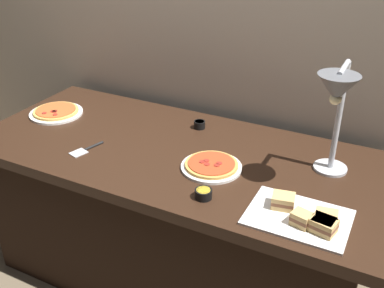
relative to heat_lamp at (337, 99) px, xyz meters
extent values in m
plane|color=brown|center=(-0.66, -0.01, -1.13)|extent=(8.00, 8.00, 0.00)
cube|color=#B7A893|center=(-0.66, 0.49, 0.07)|extent=(4.40, 0.04, 2.40)
cube|color=black|center=(-0.66, -0.01, -0.40)|extent=(1.90, 0.84, 0.05)
cube|color=black|center=(-0.66, -0.01, -0.78)|extent=(1.75, 0.74, 0.71)
cylinder|color=#B7BABF|center=(0.00, 0.13, -0.37)|extent=(0.14, 0.14, 0.01)
cylinder|color=#B7BABF|center=(0.00, 0.13, -0.13)|extent=(0.02, 0.02, 0.46)
cylinder|color=#B7BABF|center=(0.00, 0.05, 0.10)|extent=(0.02, 0.16, 0.02)
cone|color=#595B60|center=(0.00, -0.03, 0.05)|extent=(0.15, 0.15, 0.10)
sphere|color=#F9EAB2|center=(0.00, -0.03, 0.01)|extent=(0.04, 0.04, 0.04)
cylinder|color=white|center=(-0.45, -0.09, -0.37)|extent=(0.26, 0.26, 0.01)
cylinder|color=#C68E42|center=(-0.45, -0.09, -0.35)|extent=(0.23, 0.23, 0.01)
cylinder|color=#AD3D1E|center=(-0.45, -0.09, -0.35)|extent=(0.20, 0.20, 0.00)
cylinder|color=maroon|center=(-0.42, -0.10, -0.34)|extent=(0.02, 0.02, 0.00)
cylinder|color=maroon|center=(-0.48, -0.08, -0.34)|extent=(0.02, 0.02, 0.00)
cylinder|color=maroon|center=(-0.49, -0.10, -0.34)|extent=(0.02, 0.02, 0.00)
cylinder|color=maroon|center=(-0.42, -0.08, -0.34)|extent=(0.02, 0.02, 0.00)
cylinder|color=maroon|center=(-0.46, -0.11, -0.34)|extent=(0.02, 0.02, 0.00)
cylinder|color=white|center=(-1.42, 0.04, -0.37)|extent=(0.28, 0.28, 0.01)
cylinder|color=gold|center=(-1.42, 0.04, -0.35)|extent=(0.24, 0.24, 0.01)
cylinder|color=#C65628|center=(-1.42, 0.04, -0.35)|extent=(0.21, 0.21, 0.00)
cylinder|color=maroon|center=(-1.43, -0.02, -0.34)|extent=(0.02, 0.02, 0.00)
cylinder|color=maroon|center=(-1.40, 0.02, -0.34)|extent=(0.02, 0.02, 0.00)
cylinder|color=maroon|center=(-1.40, 0.01, -0.34)|extent=(0.02, 0.02, 0.00)
cylinder|color=maroon|center=(-1.37, -0.01, -0.34)|extent=(0.02, 0.02, 0.00)
cylinder|color=maroon|center=(-1.41, 0.01, -0.34)|extent=(0.02, 0.02, 0.00)
cube|color=white|center=(-0.03, -0.26, -0.37)|extent=(0.36, 0.26, 0.01)
cube|color=tan|center=(0.07, -0.31, -0.35)|extent=(0.09, 0.08, 0.02)
cube|color=brown|center=(0.07, -0.31, -0.34)|extent=(0.09, 0.08, 0.01)
cube|color=tan|center=(0.07, -0.31, -0.32)|extent=(0.09, 0.08, 0.02)
cube|color=tan|center=(-0.10, -0.23, -0.35)|extent=(0.09, 0.08, 0.02)
cube|color=brown|center=(-0.10, -0.23, -0.34)|extent=(0.09, 0.08, 0.01)
cube|color=tan|center=(-0.10, -0.23, -0.32)|extent=(0.09, 0.08, 0.02)
cube|color=tan|center=(0.07, -0.26, -0.35)|extent=(0.08, 0.08, 0.02)
cube|color=brown|center=(0.07, -0.26, -0.34)|extent=(0.08, 0.08, 0.01)
cube|color=tan|center=(0.07, -0.26, -0.32)|extent=(0.08, 0.08, 0.02)
cube|color=tan|center=(-0.01, -0.30, -0.35)|extent=(0.08, 0.07, 0.02)
cube|color=brown|center=(-0.01, -0.30, -0.34)|extent=(0.08, 0.07, 0.01)
cube|color=tan|center=(-0.01, -0.30, -0.32)|extent=(0.08, 0.07, 0.02)
cube|color=tan|center=(0.06, -0.30, -0.35)|extent=(0.09, 0.08, 0.02)
cube|color=brown|center=(0.06, -0.30, -0.34)|extent=(0.09, 0.08, 0.01)
cube|color=tan|center=(0.06, -0.30, -0.32)|extent=(0.09, 0.08, 0.02)
cylinder|color=black|center=(-0.39, -0.30, -0.35)|extent=(0.07, 0.07, 0.04)
cylinder|color=gold|center=(-0.39, -0.30, -0.34)|extent=(0.05, 0.05, 0.01)
cylinder|color=black|center=(-0.66, 0.24, -0.35)|extent=(0.06, 0.06, 0.04)
cylinder|color=gold|center=(-0.66, 0.24, -0.34)|extent=(0.05, 0.05, 0.01)
cube|color=#B7BABF|center=(-1.04, -0.24, -0.37)|extent=(0.07, 0.08, 0.00)
cylinder|color=black|center=(-1.01, -0.16, -0.37)|extent=(0.04, 0.10, 0.01)
camera|label=1|loc=(0.22, -1.59, 0.63)|focal=42.36mm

